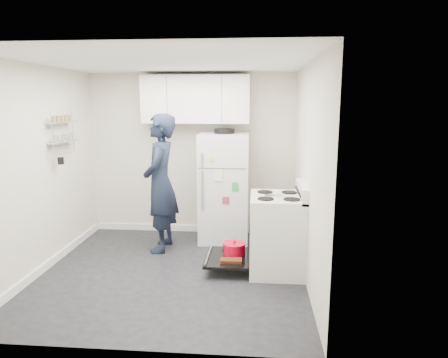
# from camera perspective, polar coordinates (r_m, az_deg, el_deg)

# --- Properties ---
(room) EXTENTS (3.21, 3.21, 2.51)m
(room) POSITION_cam_1_polar(r_m,az_deg,el_deg) (4.77, -7.96, 0.56)
(room) COLOR black
(room) RESTS_ON ground
(electric_range) EXTENTS (0.66, 0.76, 1.10)m
(electric_range) POSITION_cam_1_polar(r_m,az_deg,el_deg) (4.97, 7.43, -7.84)
(electric_range) COLOR silver
(electric_range) RESTS_ON ground
(open_oven_door) EXTENTS (0.55, 0.71, 0.22)m
(open_oven_door) POSITION_cam_1_polar(r_m,az_deg,el_deg) (5.10, 0.96, -10.58)
(open_oven_door) COLOR black
(open_oven_door) RESTS_ON ground
(refrigerator) EXTENTS (0.72, 0.74, 1.68)m
(refrigerator) POSITION_cam_1_polar(r_m,az_deg,el_deg) (5.95, 0.05, -1.17)
(refrigerator) COLOR silver
(refrigerator) RESTS_ON ground
(upper_cabinets) EXTENTS (1.60, 0.33, 0.70)m
(upper_cabinets) POSITION_cam_1_polar(r_m,az_deg,el_deg) (6.05, -4.04, 11.28)
(upper_cabinets) COLOR silver
(upper_cabinets) RESTS_ON room
(wall_shelf_rack) EXTENTS (0.14, 0.60, 0.61)m
(wall_shelf_rack) POSITION_cam_1_polar(r_m,az_deg,el_deg) (5.65, -22.04, 6.25)
(wall_shelf_rack) COLOR #B2B2B7
(wall_shelf_rack) RESTS_ON room
(person) EXTENTS (0.46, 0.70, 1.91)m
(person) POSITION_cam_1_polar(r_m,az_deg,el_deg) (5.58, -9.06, -0.61)
(person) COLOR black
(person) RESTS_ON ground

